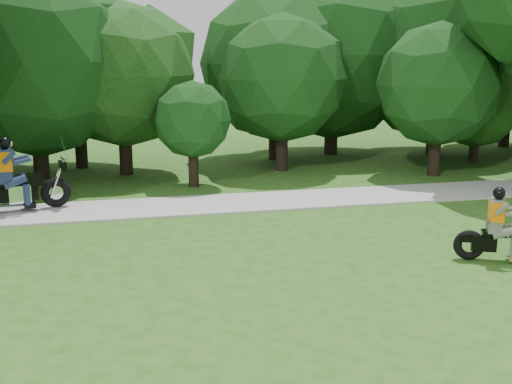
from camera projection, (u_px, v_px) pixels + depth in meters
name	position (u px, v px, depth m)	size (l,w,h in m)	color
ground	(377.00, 314.00, 10.33)	(100.00, 100.00, 0.00)	#265819
walkway	(259.00, 202.00, 17.92)	(60.00, 2.20, 0.06)	#ADADA7
tree_line	(227.00, 66.00, 23.52)	(39.79, 12.06, 7.64)	black
chopper_motorcycle	(504.00, 235.00, 12.78)	(2.05, 1.20, 1.53)	black
touring_motorcycle	(14.00, 184.00, 16.58)	(2.56, 1.13, 1.96)	black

